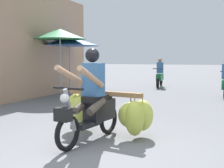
{
  "coord_description": "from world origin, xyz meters",
  "views": [
    {
      "loc": [
        1.9,
        -3.8,
        1.42
      ],
      "look_at": [
        -0.28,
        1.68,
        0.9
      ],
      "focal_mm": 47.91,
      "sensor_mm": 36.0,
      "label": 1
    }
  ],
  "objects": [
    {
      "name": "produce_crate",
      "position": [
        -3.29,
        7.43,
        0.18
      ],
      "size": [
        0.56,
        0.4,
        0.36
      ],
      "primitive_type": "cube",
      "color": "teal",
      "rests_on": "ground"
    },
    {
      "name": "shopfront_building",
      "position": [
        -6.06,
        5.41,
        1.92
      ],
      "size": [
        3.11,
        6.64,
        3.84
      ],
      "color": "tan",
      "rests_on": "ground"
    },
    {
      "name": "market_umbrella_near_shop",
      "position": [
        -4.01,
        6.54,
        2.07
      ],
      "size": [
        2.36,
        2.36,
        2.25
      ],
      "color": "#99999E",
      "rests_on": "ground"
    },
    {
      "name": "motorbike_distant_ahead_left",
      "position": [
        -1.26,
        10.36,
        0.57
      ],
      "size": [
        0.5,
        1.62,
        1.4
      ],
      "color": "black",
      "rests_on": "ground"
    },
    {
      "name": "market_umbrella_further_along",
      "position": [
        -3.66,
        5.28,
        2.24
      ],
      "size": [
        1.83,
        1.83,
        2.42
      ],
      "color": "#99999E",
      "rests_on": "ground"
    },
    {
      "name": "ground_plane",
      "position": [
        0.0,
        0.0,
        0.0
      ],
      "size": [
        120.0,
        120.0,
        0.0
      ],
      "primitive_type": "plane",
      "color": "slate"
    },
    {
      "name": "motorbike_main_loaded",
      "position": [
        -0.23,
        1.06,
        0.51
      ],
      "size": [
        1.83,
        1.93,
        1.58
      ],
      "color": "black",
      "rests_on": "ground"
    }
  ]
}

